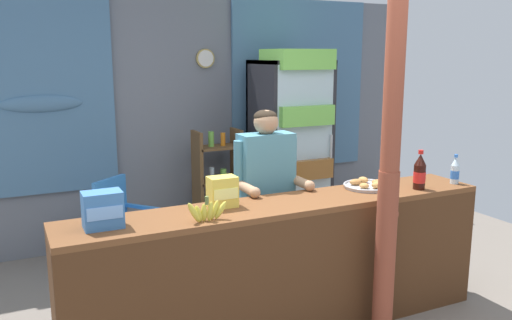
{
  "coord_description": "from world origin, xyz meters",
  "views": [
    {
      "loc": [
        -1.76,
        -2.66,
        1.97
      ],
      "look_at": [
        -0.1,
        0.79,
        1.2
      ],
      "focal_mm": 37.14,
      "sensor_mm": 36.0,
      "label": 1
    }
  ],
  "objects_px": {
    "banana_bunch": "(207,212)",
    "soda_bottle_cola": "(420,173)",
    "drink_fridge": "(291,137)",
    "snack_box_biscuit": "(103,210)",
    "timber_post": "(389,179)",
    "snack_box_instant_noodle": "(222,192)",
    "bottle_shelf_rack": "(218,184)",
    "pastry_tray": "(368,185)",
    "soda_bottle_water": "(455,171)",
    "shopkeeper": "(266,184)",
    "plastic_lawn_chair": "(122,219)",
    "stall_counter": "(293,259)"
  },
  "relations": [
    {
      "from": "shopkeeper",
      "to": "soda_bottle_water",
      "type": "distance_m",
      "value": 1.5
    },
    {
      "from": "stall_counter",
      "to": "pastry_tray",
      "type": "distance_m",
      "value": 0.88
    },
    {
      "from": "bottle_shelf_rack",
      "to": "snack_box_instant_noodle",
      "type": "height_order",
      "value": "bottle_shelf_rack"
    },
    {
      "from": "timber_post",
      "to": "soda_bottle_water",
      "type": "xyz_separation_m",
      "value": [
        0.89,
        0.28,
        -0.09
      ]
    },
    {
      "from": "pastry_tray",
      "to": "snack_box_biscuit",
      "type": "bearing_deg",
      "value": -177.28
    },
    {
      "from": "stall_counter",
      "to": "snack_box_biscuit",
      "type": "distance_m",
      "value": 1.33
    },
    {
      "from": "bottle_shelf_rack",
      "to": "soda_bottle_water",
      "type": "distance_m",
      "value": 2.42
    },
    {
      "from": "stall_counter",
      "to": "pastry_tray",
      "type": "relative_size",
      "value": 8.5
    },
    {
      "from": "plastic_lawn_chair",
      "to": "snack_box_instant_noodle",
      "type": "xyz_separation_m",
      "value": [
        0.38,
        -1.5,
        0.57
      ]
    },
    {
      "from": "shopkeeper",
      "to": "banana_bunch",
      "type": "relative_size",
      "value": 5.61
    },
    {
      "from": "stall_counter",
      "to": "plastic_lawn_chair",
      "type": "distance_m",
      "value": 1.88
    },
    {
      "from": "plastic_lawn_chair",
      "to": "banana_bunch",
      "type": "relative_size",
      "value": 3.11
    },
    {
      "from": "drink_fridge",
      "to": "bottle_shelf_rack",
      "type": "bearing_deg",
      "value": 162.18
    },
    {
      "from": "shopkeeper",
      "to": "snack_box_instant_noodle",
      "type": "relative_size",
      "value": 7.46
    },
    {
      "from": "soda_bottle_water",
      "to": "snack_box_instant_noodle",
      "type": "distance_m",
      "value": 1.91
    },
    {
      "from": "bottle_shelf_rack",
      "to": "shopkeeper",
      "type": "distance_m",
      "value": 1.54
    },
    {
      "from": "stall_counter",
      "to": "banana_bunch",
      "type": "relative_size",
      "value": 11.24
    },
    {
      "from": "soda_bottle_cola",
      "to": "plastic_lawn_chair",
      "type": "bearing_deg",
      "value": 138.23
    },
    {
      "from": "snack_box_biscuit",
      "to": "pastry_tray",
      "type": "height_order",
      "value": "snack_box_biscuit"
    },
    {
      "from": "soda_bottle_water",
      "to": "banana_bunch",
      "type": "bearing_deg",
      "value": -178.64
    },
    {
      "from": "timber_post",
      "to": "soda_bottle_water",
      "type": "distance_m",
      "value": 0.94
    },
    {
      "from": "snack_box_instant_noodle",
      "to": "bottle_shelf_rack",
      "type": "bearing_deg",
      "value": 69.44
    },
    {
      "from": "stall_counter",
      "to": "timber_post",
      "type": "relative_size",
      "value": 1.29
    },
    {
      "from": "soda_bottle_water",
      "to": "stall_counter",
      "type": "bearing_deg",
      "value": -179.93
    },
    {
      "from": "drink_fridge",
      "to": "snack_box_biscuit",
      "type": "relative_size",
      "value": 8.88
    },
    {
      "from": "drink_fridge",
      "to": "soda_bottle_cola",
      "type": "height_order",
      "value": "drink_fridge"
    },
    {
      "from": "stall_counter",
      "to": "banana_bunch",
      "type": "xyz_separation_m",
      "value": [
        -0.64,
        -0.05,
        0.44
      ]
    },
    {
      "from": "timber_post",
      "to": "snack_box_biscuit",
      "type": "bearing_deg",
      "value": 168.39
    },
    {
      "from": "bottle_shelf_rack",
      "to": "stall_counter",
      "type": "bearing_deg",
      "value": -97.21
    },
    {
      "from": "drink_fridge",
      "to": "pastry_tray",
      "type": "height_order",
      "value": "drink_fridge"
    },
    {
      "from": "stall_counter",
      "to": "snack_box_instant_noodle",
      "type": "height_order",
      "value": "snack_box_instant_noodle"
    },
    {
      "from": "snack_box_biscuit",
      "to": "timber_post",
      "type": "bearing_deg",
      "value": -11.61
    },
    {
      "from": "pastry_tray",
      "to": "banana_bunch",
      "type": "relative_size",
      "value": 1.32
    },
    {
      "from": "shopkeeper",
      "to": "soda_bottle_cola",
      "type": "relative_size",
      "value": 5.14
    },
    {
      "from": "plastic_lawn_chair",
      "to": "banana_bunch",
      "type": "xyz_separation_m",
      "value": [
        0.18,
        -1.74,
        0.52
      ]
    },
    {
      "from": "drink_fridge",
      "to": "shopkeeper",
      "type": "bearing_deg",
      "value": -126.57
    },
    {
      "from": "soda_bottle_cola",
      "to": "snack_box_instant_noodle",
      "type": "height_order",
      "value": "soda_bottle_cola"
    },
    {
      "from": "plastic_lawn_chair",
      "to": "drink_fridge",
      "type": "bearing_deg",
      "value": 4.01
    },
    {
      "from": "timber_post",
      "to": "bottle_shelf_rack",
      "type": "bearing_deg",
      "value": 97.6
    },
    {
      "from": "soda_bottle_water",
      "to": "soda_bottle_cola",
      "type": "bearing_deg",
      "value": -177.99
    },
    {
      "from": "timber_post",
      "to": "plastic_lawn_chair",
      "type": "distance_m",
      "value": 2.5
    },
    {
      "from": "snack_box_biscuit",
      "to": "soda_bottle_water",
      "type": "bearing_deg",
      "value": -1.99
    },
    {
      "from": "plastic_lawn_chair",
      "to": "timber_post",
      "type": "bearing_deg",
      "value": -54.73
    },
    {
      "from": "banana_bunch",
      "to": "soda_bottle_cola",
      "type": "bearing_deg",
      "value": 1.22
    },
    {
      "from": "stall_counter",
      "to": "pastry_tray",
      "type": "xyz_separation_m",
      "value": [
        0.76,
        0.19,
        0.4
      ]
    },
    {
      "from": "bottle_shelf_rack",
      "to": "snack_box_biscuit",
      "type": "height_order",
      "value": "bottle_shelf_rack"
    },
    {
      "from": "banana_bunch",
      "to": "drink_fridge",
      "type": "bearing_deg",
      "value": 48.54
    },
    {
      "from": "drink_fridge",
      "to": "snack_box_instant_noodle",
      "type": "distance_m",
      "value": 2.18
    },
    {
      "from": "bottle_shelf_rack",
      "to": "pastry_tray",
      "type": "bearing_deg",
      "value": -75.02
    },
    {
      "from": "snack_box_instant_noodle",
      "to": "stall_counter",
      "type": "bearing_deg",
      "value": -23.78
    }
  ]
}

